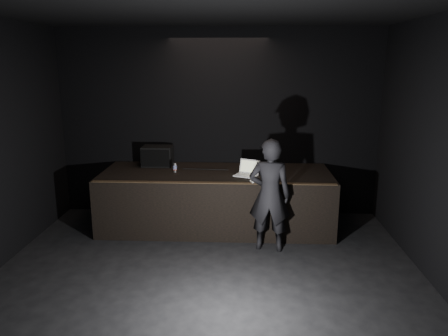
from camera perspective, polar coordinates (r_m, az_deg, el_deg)
ground at (r=5.50m, az=-2.92°, el=-17.88°), size 7.00×7.00×0.00m
room_walls at (r=4.76m, az=-3.22°, el=3.31°), size 6.10×7.10×3.52m
stage_riser at (r=7.78m, az=-1.03°, el=-4.10°), size 4.00×1.50×1.00m
riser_lip at (r=6.96m, az=-1.42°, el=-1.92°), size 3.92×0.10×0.01m
stage_monitor at (r=8.17m, az=-8.68°, el=1.55°), size 0.55×0.41×0.36m
cable at (r=7.81m, az=-2.46°, el=-0.17°), size 0.83×0.07×0.02m
laptop at (r=7.43m, az=3.09°, el=-0.44°), size 0.47×0.45×0.25m
beer_can at (r=7.67m, az=-6.43°, el=0.06°), size 0.07×0.07×0.16m
plastic_cup at (r=7.69m, az=3.33°, el=-0.12°), size 0.07×0.07×0.09m
wii_remote at (r=6.99m, az=3.64°, el=-1.81°), size 0.07×0.14×0.03m
person at (r=6.76m, az=5.97°, el=-3.55°), size 0.70×0.52×1.77m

